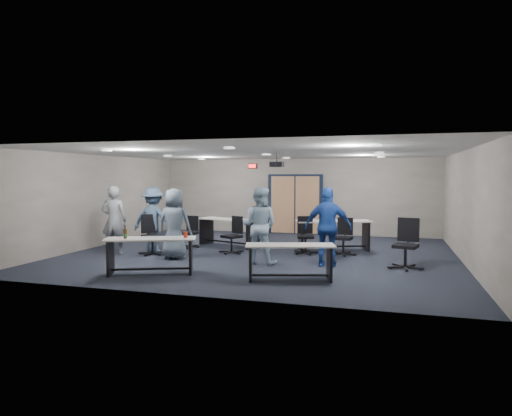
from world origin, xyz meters
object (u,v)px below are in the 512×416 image
(table_front_left, at_px, (151,249))
(table_back_right, at_px, (334,230))
(chair_back_d, at_px, (343,237))
(person_lightblue, at_px, (259,225))
(person_plaid, at_px, (175,224))
(table_front_right, at_px, (290,256))
(chair_loose_left, at_px, (152,235))
(person_gray, at_px, (114,220))
(chair_loose_right, at_px, (406,244))
(person_navy, at_px, (328,227))
(person_back, at_px, (153,220))
(chair_back_c, at_px, (305,235))
(chair_back_b, at_px, (232,235))
(table_back_left, at_px, (229,227))
(chair_back_a, at_px, (189,232))

(table_front_left, xyz_separation_m, table_back_right, (3.36, 4.21, 0.04))
(chair_back_d, distance_m, person_lightblue, 2.54)
(person_plaid, bearing_deg, table_front_right, 151.63)
(table_back_right, bearing_deg, chair_loose_left, -174.40)
(chair_back_d, xyz_separation_m, person_lightblue, (-1.81, -1.73, 0.43))
(person_gray, bearing_deg, table_front_right, 147.24)
(table_back_right, height_order, person_lightblue, person_lightblue)
(table_front_left, distance_m, person_plaid, 1.82)
(person_gray, bearing_deg, chair_loose_right, 166.20)
(chair_loose_right, height_order, person_navy, person_navy)
(person_plaid, relative_size, person_back, 1.00)
(chair_back_d, bearing_deg, person_lightblue, -129.74)
(chair_back_c, relative_size, person_lightblue, 0.54)
(chair_back_b, relative_size, person_gray, 0.54)
(chair_back_b, bearing_deg, person_gray, -130.32)
(table_back_left, bearing_deg, chair_back_b, -48.36)
(table_back_left, height_order, chair_back_d, chair_back_d)
(chair_back_c, relative_size, chair_loose_left, 0.94)
(table_front_right, bearing_deg, chair_back_b, 113.78)
(table_front_left, bearing_deg, chair_back_c, 29.82)
(table_front_right, height_order, person_back, person_back)
(chair_back_d, bearing_deg, person_plaid, -150.07)
(person_navy, bearing_deg, table_back_left, -38.21)
(person_back, bearing_deg, chair_loose_right, 170.73)
(table_back_right, xyz_separation_m, person_gray, (-5.51, -2.33, 0.34))
(person_plaid, height_order, person_lightblue, person_lightblue)
(table_back_right, relative_size, person_lightblue, 1.19)
(chair_loose_left, relative_size, person_back, 0.59)
(chair_loose_left, relative_size, person_plaid, 0.60)
(chair_back_b, height_order, person_gray, person_gray)
(table_front_left, xyz_separation_m, chair_back_c, (2.70, 3.45, -0.04))
(table_front_left, relative_size, table_back_left, 0.95)
(table_back_left, relative_size, chair_loose_right, 1.84)
(chair_back_c, height_order, person_back, person_back)
(table_back_right, distance_m, chair_loose_right, 2.84)
(person_gray, relative_size, person_lightblue, 1.00)
(chair_back_a, relative_size, chair_loose_right, 0.81)
(table_front_left, bearing_deg, table_front_right, -17.07)
(table_back_right, distance_m, person_navy, 2.37)
(chair_back_d, xyz_separation_m, person_navy, (-0.19, -1.63, 0.43))
(chair_loose_right, bearing_deg, person_lightblue, -160.57)
(table_front_right, height_order, person_navy, person_navy)
(chair_back_d, relative_size, person_gray, 0.53)
(chair_back_b, xyz_separation_m, person_navy, (2.74, -1.08, 0.42))
(table_back_right, bearing_deg, table_back_left, 161.54)
(person_plaid, bearing_deg, chair_back_d, -160.43)
(chair_back_a, bearing_deg, person_back, -117.64)
(person_plaid, bearing_deg, table_back_right, -150.18)
(table_front_right, distance_m, chair_back_d, 3.32)
(table_back_left, bearing_deg, table_back_right, 19.02)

